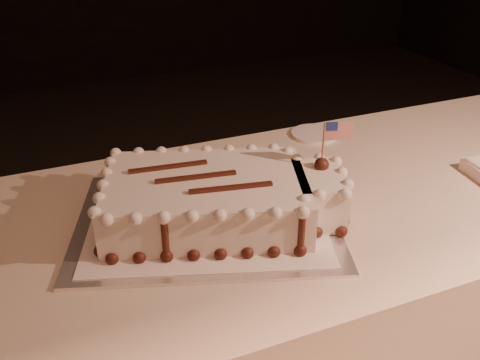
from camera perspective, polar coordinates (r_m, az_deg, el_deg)
name	(u,v)px	position (r m, az deg, el deg)	size (l,w,h in m)	color
banquet_table	(288,317)	(1.52, 5.09, -14.37)	(2.40, 0.80, 0.75)	beige
cake_board	(207,221)	(1.21, -3.52, -4.36)	(0.58, 0.43, 0.01)	white
doily	(207,219)	(1.20, -3.52, -4.16)	(0.52, 0.39, 0.00)	white
sheet_cake	(220,198)	(1.18, -2.10, -1.94)	(0.57, 0.43, 0.22)	white
side_plate	(314,134)	(1.64, 7.94, 4.86)	(0.14, 0.14, 0.01)	white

